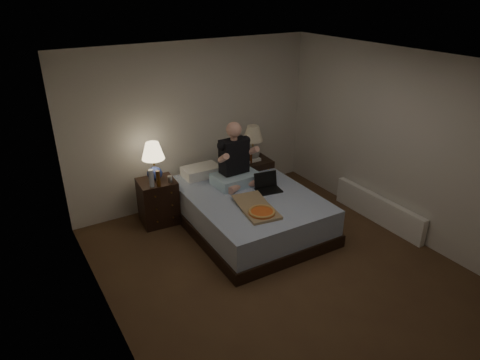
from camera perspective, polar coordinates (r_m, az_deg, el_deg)
floor at (r=5.48m, az=5.02°, el=-11.53°), size 4.00×4.50×0.00m
ceiling at (r=4.47m, az=6.25°, el=15.17°), size 4.00×4.50×0.00m
wall_back at (r=6.65m, az=-6.14°, el=7.34°), size 4.00×0.00×2.50m
wall_front at (r=3.57m, az=28.11°, el=-12.52°), size 4.00×0.00×2.50m
wall_left at (r=4.08m, az=-17.71°, el=-5.68°), size 0.00×4.50×2.50m
wall_right at (r=6.18m, az=20.68°, el=4.45°), size 0.00×4.50×2.50m
bed at (r=6.15m, az=1.12°, el=-3.99°), size 1.67×2.20×0.54m
nightstand_left at (r=6.35m, az=-10.86°, el=-2.82°), size 0.55×0.50×0.67m
nightstand_right at (r=6.99m, az=1.87°, el=0.25°), size 0.52×0.47×0.65m
lamp_left at (r=6.14m, az=-11.44°, el=2.45°), size 0.36×0.36×0.56m
lamp_right at (r=6.79m, az=1.73°, el=4.98°), size 0.33×0.33×0.56m
water_bottle at (r=5.99m, az=-11.74°, el=0.22°), size 0.07×0.07×0.25m
soda_can at (r=6.10m, az=-9.32°, el=0.11°), size 0.07×0.07×0.10m
beer_bottle_left at (r=6.00m, az=-10.86°, el=0.20°), size 0.06×0.06×0.23m
beer_bottle_right at (r=6.71m, az=1.39°, el=3.22°), size 0.06×0.06×0.23m
person at (r=6.11m, az=-0.55°, el=3.45°), size 0.68×0.54×0.93m
laptop at (r=6.04m, az=3.89°, el=-0.45°), size 0.38×0.33×0.24m
pizza_box at (r=5.45m, az=2.94°, el=-4.36°), size 0.51×0.81×0.08m
radiator at (r=6.63m, az=17.91°, el=-3.73°), size 0.10×1.60×0.40m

